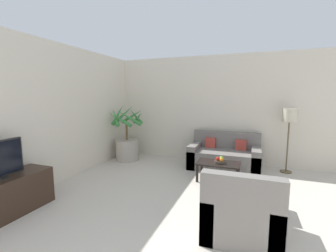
{
  "coord_description": "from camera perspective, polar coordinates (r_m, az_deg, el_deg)",
  "views": [
    {
      "loc": [
        0.11,
        0.61,
        1.69
      ],
      "look_at": [
        -1.71,
        5.44,
        1.0
      ],
      "focal_mm": 24.0,
      "sensor_mm": 36.0,
      "label": 1
    }
  ],
  "objects": [
    {
      "name": "sofa_loveseat",
      "position": [
        5.49,
        14.07,
        -7.51
      ],
      "size": [
        1.59,
        0.85,
        0.82
      ],
      "color": "slate",
      "rests_on": "ground_plane"
    },
    {
      "name": "potted_palm",
      "position": [
        6.04,
        -10.36,
        -4.17
      ],
      "size": [
        0.95,
        0.95,
        1.48
      ],
      "color": "#ADA393",
      "rests_on": "ground_plane"
    },
    {
      "name": "apple_red",
      "position": [
        4.57,
        12.54,
        -8.12
      ],
      "size": [
        0.08,
        0.08,
        0.08
      ],
      "color": "red",
      "rests_on": "fruit_bowl"
    },
    {
      "name": "wall_back",
      "position": [
        5.79,
        19.51,
        3.82
      ],
      "size": [
        8.36,
        0.06,
        2.7
      ],
      "color": "beige",
      "rests_on": "ground_plane"
    },
    {
      "name": "orange_fruit",
      "position": [
        4.53,
        13.46,
        -8.32
      ],
      "size": [
        0.07,
        0.07,
        0.07
      ],
      "color": "orange",
      "rests_on": "fruit_bowl"
    },
    {
      "name": "ottoman",
      "position": [
        3.75,
        19.7,
        -16.26
      ],
      "size": [
        0.64,
        0.46,
        0.4
      ],
      "color": "slate",
      "rests_on": "ground_plane"
    },
    {
      "name": "coffee_table",
      "position": [
        4.65,
        12.64,
        -9.7
      ],
      "size": [
        0.85,
        0.5,
        0.38
      ],
      "color": "black",
      "rests_on": "ground_plane"
    },
    {
      "name": "fruit_bowl",
      "position": [
        4.59,
        12.96,
        -8.87
      ],
      "size": [
        0.21,
        0.21,
        0.05
      ],
      "color": "#42382D",
      "rests_on": "coffee_table"
    },
    {
      "name": "wall_left",
      "position": [
        4.37,
        -33.17,
        1.9
      ],
      "size": [
        0.06,
        7.96,
        2.7
      ],
      "color": "beige",
      "rests_on": "ground_plane"
    },
    {
      "name": "apple_green",
      "position": [
        4.62,
        13.42,
        -7.94
      ],
      "size": [
        0.08,
        0.08,
        0.08
      ],
      "color": "olive",
      "rests_on": "fruit_bowl"
    },
    {
      "name": "armchair",
      "position": [
        3.05,
        18.17,
        -20.41
      ],
      "size": [
        0.87,
        0.84,
        0.87
      ],
      "color": "slate",
      "rests_on": "ground_plane"
    },
    {
      "name": "floor_lamp",
      "position": [
        5.53,
        28.48,
        1.57
      ],
      "size": [
        0.31,
        0.31,
        1.42
      ],
      "color": "brown",
      "rests_on": "ground_plane"
    }
  ]
}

